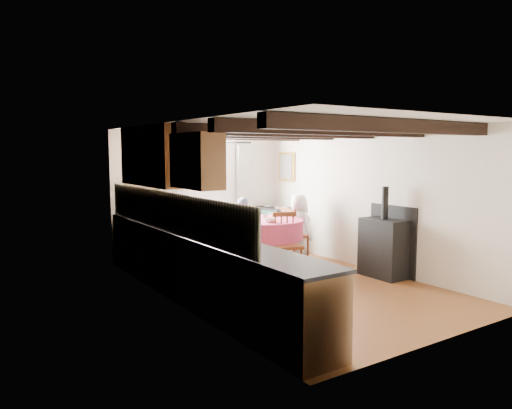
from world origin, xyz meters
TOP-DOWN VIEW (x-y plane):
  - floor at (0.00, 0.00)m, footprint 3.60×5.50m
  - ceiling at (0.00, 0.00)m, footprint 3.60×5.50m
  - wall_back at (0.00, 2.75)m, footprint 3.60×0.00m
  - wall_front at (0.00, -2.75)m, footprint 3.60×0.00m
  - wall_left at (-1.80, 0.00)m, footprint 0.00×5.50m
  - wall_right at (1.80, 0.00)m, footprint 0.00×5.50m
  - beam_a at (0.00, -2.00)m, footprint 3.60×0.16m
  - beam_b at (0.00, -1.00)m, footprint 3.60×0.16m
  - beam_c at (0.00, 0.00)m, footprint 3.60×0.16m
  - beam_d at (0.00, 1.00)m, footprint 3.60×0.16m
  - beam_e at (0.00, 2.00)m, footprint 3.60×0.16m
  - splash_left at (-1.78, 0.30)m, footprint 0.02×4.50m
  - splash_back at (-1.00, 2.73)m, footprint 1.40×0.02m
  - base_cabinet_left at (-1.50, 0.00)m, footprint 0.60×5.30m
  - base_cabinet_back at (-1.05, 2.45)m, footprint 1.30×0.60m
  - worktop_left at (-1.48, 0.00)m, footprint 0.64×5.30m
  - worktop_back at (-1.05, 2.43)m, footprint 1.30×0.64m
  - wall_cabinet_glass at (-1.63, 1.20)m, footprint 0.34×1.80m
  - wall_cabinet_solid at (-1.63, -0.30)m, footprint 0.34×0.90m
  - window_frame at (0.10, 2.73)m, footprint 1.34×0.03m
  - window_pane at (0.10, 2.74)m, footprint 1.20×0.01m
  - curtain_left at (-0.75, 2.65)m, footprint 0.35×0.10m
  - curtain_right at (0.95, 2.65)m, footprint 0.35×0.10m
  - curtain_rod at (0.10, 2.65)m, footprint 2.00×0.03m
  - wall_picture at (1.77, 2.30)m, footprint 0.04×0.50m
  - wall_plate at (1.05, 2.72)m, footprint 0.30×0.02m
  - rug at (0.42, 1.17)m, footprint 1.80×1.40m
  - dining_table at (0.42, 1.17)m, footprint 1.37×1.37m
  - chair_near at (0.38, 0.44)m, footprint 0.56×0.57m
  - chair_left at (-0.45, 1.12)m, footprint 0.50×0.49m
  - chair_right at (1.17, 1.24)m, footprint 0.45×0.43m
  - aga_range at (1.47, 2.29)m, footprint 0.62×0.96m
  - cast_iron_stove at (1.58, -0.54)m, footprint 0.44×0.73m
  - child_far at (0.45, 1.96)m, footprint 0.49×0.39m
  - child_right at (1.29, 1.29)m, footprint 0.42×0.62m
  - bowl_a at (0.07, 1.40)m, footprint 0.31×0.31m
  - bowl_b at (0.31, 0.82)m, footprint 0.26×0.26m
  - cup at (0.42, 1.14)m, footprint 0.14×0.14m
  - canister_tall at (-1.27, 2.42)m, footprint 0.15×0.15m
  - canister_wide at (-1.05, 2.46)m, footprint 0.20×0.20m
  - canister_slim at (-0.73, 2.39)m, footprint 0.09×0.09m

SIDE VIEW (x-z plane):
  - floor at x=0.00m, z-range 0.00..0.00m
  - rug at x=0.42m, z-range 0.00..0.01m
  - dining_table at x=0.42m, z-range 0.00..0.83m
  - base_cabinet_left at x=-1.50m, z-range 0.00..0.88m
  - base_cabinet_back at x=-1.05m, z-range 0.00..0.88m
  - aga_range at x=1.47m, z-range 0.00..0.88m
  - chair_right at x=1.17m, z-range 0.00..0.98m
  - chair_left at x=-0.45m, z-range 0.00..0.99m
  - chair_near at x=0.38m, z-range 0.00..1.02m
  - child_far at x=0.45m, z-range 0.00..1.16m
  - child_right at x=1.29m, z-range 0.00..1.22m
  - cast_iron_stove at x=1.58m, z-range 0.00..1.46m
  - bowl_a at x=0.07m, z-range 0.83..0.88m
  - bowl_b at x=0.31m, z-range 0.83..0.89m
  - cup at x=0.42m, z-range 0.83..0.92m
  - worktop_left at x=-1.48m, z-range 0.88..0.92m
  - worktop_back at x=-1.05m, z-range 0.88..0.92m
  - canister_wide at x=-1.05m, z-range 0.92..1.14m
  - canister_tall at x=-1.27m, z-range 0.92..1.17m
  - canister_slim at x=-0.73m, z-range 0.92..1.18m
  - curtain_left at x=-0.75m, z-range 0.05..2.15m
  - curtain_right at x=0.95m, z-range 0.05..2.15m
  - wall_back at x=0.00m, z-range 0.00..2.40m
  - wall_front at x=0.00m, z-range 0.00..2.40m
  - wall_left at x=-1.80m, z-range 0.00..2.40m
  - wall_right at x=1.80m, z-range 0.00..2.40m
  - splash_left at x=-1.78m, z-range 0.92..1.48m
  - splash_back at x=-1.00m, z-range 0.92..1.48m
  - window_frame at x=0.10m, z-range 0.83..2.37m
  - window_pane at x=0.10m, z-range 0.90..2.30m
  - wall_picture at x=1.77m, z-range 1.40..2.00m
  - wall_plate at x=1.05m, z-range 1.55..1.85m
  - wall_cabinet_solid at x=-1.63m, z-range 1.55..2.25m
  - wall_cabinet_glass at x=-1.63m, z-range 1.50..2.40m
  - curtain_rod at x=0.10m, z-range 2.19..2.22m
  - beam_a at x=0.00m, z-range 2.23..2.39m
  - beam_b at x=0.00m, z-range 2.23..2.39m
  - beam_c at x=0.00m, z-range 2.23..2.39m
  - beam_d at x=0.00m, z-range 2.23..2.39m
  - beam_e at x=0.00m, z-range 2.23..2.39m
  - ceiling at x=0.00m, z-range 2.40..2.40m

